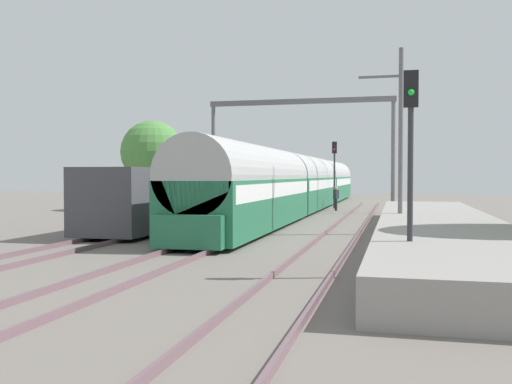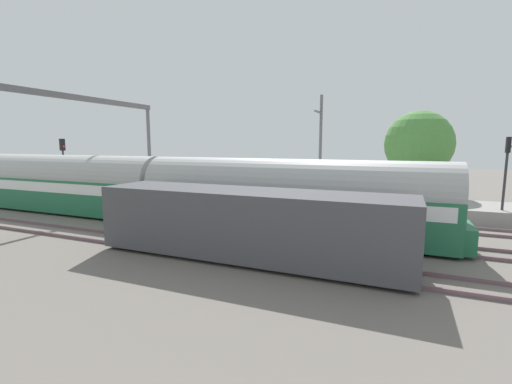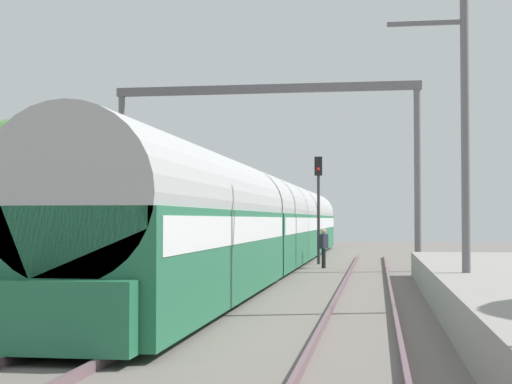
{
  "view_description": "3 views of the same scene",
  "coord_description": "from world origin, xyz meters",
  "px_view_note": "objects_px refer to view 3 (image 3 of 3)",
  "views": [
    {
      "loc": [
        6.59,
        -21.45,
        2.55
      ],
      "look_at": [
        0.0,
        5.5,
        1.74
      ],
      "focal_mm": 40.54,
      "sensor_mm": 36.0,
      "label": 1
    },
    {
      "loc": [
        -17.24,
        -1.18,
        4.75
      ],
      "look_at": [
        0.01,
        6.11,
        2.16
      ],
      "focal_mm": 24.61,
      "sensor_mm": 36.0,
      "label": 2
    },
    {
      "loc": [
        4.68,
        -15.05,
        2.16
      ],
      "look_at": [
        0.0,
        15.81,
        3.21
      ],
      "focal_mm": 56.17,
      "sensor_mm": 36.0,
      "label": 3
    }
  ],
  "objects_px": {
    "freight_car": "(27,245)",
    "catenary_gantry": "(265,136)",
    "passenger_train": "(272,223)",
    "railway_signal_far": "(318,195)",
    "person_crossing": "(324,245)"
  },
  "relations": [
    {
      "from": "freight_car",
      "to": "catenary_gantry",
      "type": "xyz_separation_m",
      "value": [
        4.33,
        13.81,
        4.2
      ]
    },
    {
      "from": "passenger_train",
      "to": "railway_signal_far",
      "type": "distance_m",
      "value": 3.27
    },
    {
      "from": "person_crossing",
      "to": "freight_car",
      "type": "bearing_deg",
      "value": 5.96
    },
    {
      "from": "railway_signal_far",
      "to": "person_crossing",
      "type": "bearing_deg",
      "value": -81.64
    },
    {
      "from": "passenger_train",
      "to": "freight_car",
      "type": "xyz_separation_m",
      "value": [
        -4.33,
        -16.1,
        -0.5
      ]
    },
    {
      "from": "passenger_train",
      "to": "person_crossing",
      "type": "height_order",
      "value": "passenger_train"
    },
    {
      "from": "person_crossing",
      "to": "catenary_gantry",
      "type": "relative_size",
      "value": 0.13
    },
    {
      "from": "freight_car",
      "to": "person_crossing",
      "type": "bearing_deg",
      "value": 66.58
    },
    {
      "from": "freight_car",
      "to": "catenary_gantry",
      "type": "relative_size",
      "value": 1.0
    },
    {
      "from": "person_crossing",
      "to": "catenary_gantry",
      "type": "height_order",
      "value": "catenary_gantry"
    },
    {
      "from": "passenger_train",
      "to": "catenary_gantry",
      "type": "height_order",
      "value": "catenary_gantry"
    },
    {
      "from": "freight_car",
      "to": "railway_signal_far",
      "type": "height_order",
      "value": "railway_signal_far"
    },
    {
      "from": "person_crossing",
      "to": "catenary_gantry",
      "type": "bearing_deg",
      "value": -25.98
    },
    {
      "from": "person_crossing",
      "to": "railway_signal_far",
      "type": "distance_m",
      "value": 3.74
    },
    {
      "from": "catenary_gantry",
      "to": "person_crossing",
      "type": "bearing_deg",
      "value": 34.64
    }
  ]
}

